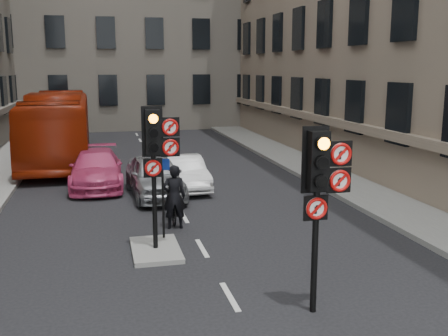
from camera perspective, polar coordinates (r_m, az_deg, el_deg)
name	(u,v)px	position (r m, az deg, el deg)	size (l,w,h in m)	color
pavement_right	(339,178)	(22.43, 12.42, -1.04)	(3.00, 50.00, 0.16)	gray
centre_island	(156,250)	(13.59, -7.44, -8.81)	(1.20, 2.00, 0.12)	gray
building_far	(125,1)	(46.12, -10.69, 17.43)	(30.00, 14.00, 20.00)	slate
signal_near	(322,180)	(9.79, 10.59, -1.33)	(0.91, 0.40, 3.58)	black
signal_far	(157,147)	(12.94, -7.34, 2.28)	(0.91, 0.40, 3.58)	black
car_silver	(155,176)	(19.16, -7.57, -0.84)	(1.78, 4.42, 1.51)	#979B9E
car_white	(185,173)	(20.23, -4.24, -0.51)	(1.33, 3.81, 1.26)	silver
car_pink	(96,169)	(21.14, -13.72, -0.08)	(1.99, 4.88, 1.42)	#C53A6B
bus_red	(58,127)	(27.35, -17.62, 4.28)	(2.86, 12.24, 3.41)	maroon
motorcycle	(171,204)	(16.02, -5.79, -3.89)	(0.52, 1.83, 1.10)	black
motorcyclist	(174,197)	(15.23, -5.45, -3.14)	(0.69, 0.45, 1.88)	black
info_sign	(163,187)	(13.91, -6.67, -2.09)	(0.37, 0.12, 2.16)	black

